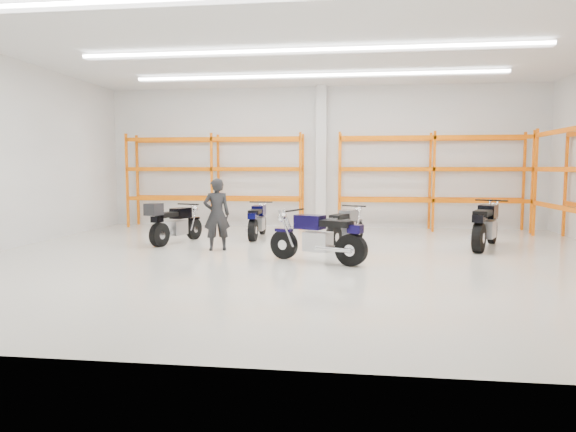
# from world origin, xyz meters

# --- Properties ---
(ground) EXTENTS (14.00, 14.00, 0.00)m
(ground) POSITION_xyz_m (0.00, 0.00, 0.00)
(ground) COLOR beige
(ground) RESTS_ON ground
(room_shell) EXTENTS (14.02, 12.02, 4.51)m
(room_shell) POSITION_xyz_m (0.00, 0.03, 3.28)
(room_shell) COLOR silver
(room_shell) RESTS_ON ground
(motorcycle_main) EXTENTS (2.04, 1.05, 1.06)m
(motorcycle_main) POSITION_xyz_m (0.40, -0.43, 0.50)
(motorcycle_main) COLOR black
(motorcycle_main) RESTS_ON ground
(motorcycle_back_a) EXTENTS (0.95, 2.03, 1.07)m
(motorcycle_back_a) POSITION_xyz_m (-3.46, 1.69, 0.51)
(motorcycle_back_a) COLOR black
(motorcycle_back_a) RESTS_ON ground
(motorcycle_back_b) EXTENTS (0.65, 1.97, 0.97)m
(motorcycle_back_b) POSITION_xyz_m (-1.56, 3.00, 0.45)
(motorcycle_back_b) COLOR black
(motorcycle_back_b) RESTS_ON ground
(motorcycle_back_c) EXTENTS (0.97, 1.85, 0.97)m
(motorcycle_back_c) POSITION_xyz_m (0.82, 1.92, 0.45)
(motorcycle_back_c) COLOR black
(motorcycle_back_c) RESTS_ON ground
(motorcycle_back_d) EXTENTS (1.15, 2.16, 1.13)m
(motorcycle_back_d) POSITION_xyz_m (4.14, 1.91, 0.53)
(motorcycle_back_d) COLOR black
(motorcycle_back_d) RESTS_ON ground
(standing_man) EXTENTS (0.71, 0.59, 1.67)m
(standing_man) POSITION_xyz_m (-2.10, 0.86, 0.84)
(standing_man) COLOR black
(standing_man) RESTS_ON ground
(structural_column) EXTENTS (0.32, 0.32, 4.50)m
(structural_column) POSITION_xyz_m (0.00, 5.82, 2.25)
(structural_column) COLOR white
(structural_column) RESTS_ON ground
(pallet_racking_back_left) EXTENTS (5.67, 0.87, 3.00)m
(pallet_racking_back_left) POSITION_xyz_m (-3.40, 5.48, 1.79)
(pallet_racking_back_left) COLOR orange
(pallet_racking_back_left) RESTS_ON ground
(pallet_racking_back_right) EXTENTS (5.67, 0.87, 3.00)m
(pallet_racking_back_right) POSITION_xyz_m (3.40, 5.48, 1.79)
(pallet_racking_back_right) COLOR orange
(pallet_racking_back_right) RESTS_ON ground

